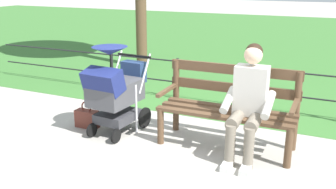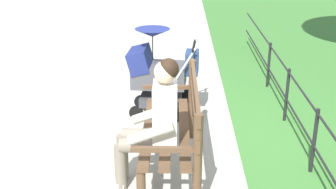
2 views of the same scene
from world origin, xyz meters
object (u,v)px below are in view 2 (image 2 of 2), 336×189
Objects in this scene: park_bench at (178,123)px; stroller at (159,72)px; handbag at (159,93)px; person_on_bench at (153,120)px.

park_bench is 1.44m from stroller.
handbag is (0.46, 0.02, -0.47)m from stroller.
park_bench reaches higher than handbag.
person_on_bench is 2.23m from handbag.
person_on_bench reaches higher than stroller.
person_on_bench is at bearing 141.16° from park_bench.
stroller is (1.42, 0.26, 0.07)m from park_bench.
park_bench is 4.34× the size of handbag.
stroller reaches higher than handbag.
park_bench is 1.40× the size of stroller.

